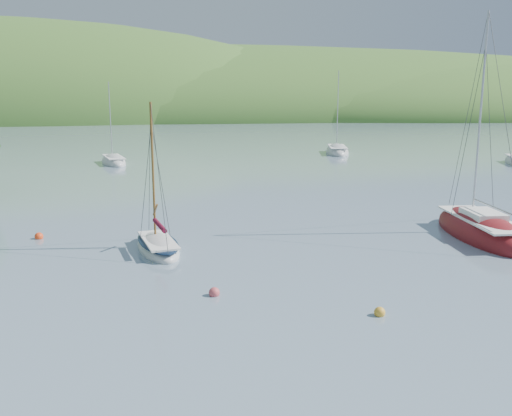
{
  "coord_description": "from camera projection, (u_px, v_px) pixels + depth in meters",
  "views": [
    {
      "loc": [
        -2.38,
        -20.69,
        8.18
      ],
      "look_at": [
        1.23,
        8.0,
        2.13
      ],
      "focal_mm": 40.0,
      "sensor_mm": 36.0,
      "label": 1
    }
  ],
  "objects": [
    {
      "name": "distant_sloop_b",
      "position": [
        337.0,
        152.0,
        73.54
      ],
      "size": [
        4.13,
        8.35,
        11.39
      ],
      "rotation": [
        0.0,
        0.0,
        -0.17
      ],
      "color": "silver",
      "rests_on": "ground"
    },
    {
      "name": "sloop_red",
      "position": [
        480.0,
        232.0,
        32.18
      ],
      "size": [
        3.48,
        9.19,
        13.42
      ],
      "rotation": [
        0.0,
        0.0,
        -0.04
      ],
      "color": "maroon",
      "rests_on": "ground"
    },
    {
      "name": "daysailer_white",
      "position": [
        158.0,
        247.0,
        29.41
      ],
      "size": [
        3.11,
        5.58,
        8.1
      ],
      "rotation": [
        0.0,
        0.0,
        0.24
      ],
      "color": "silver",
      "rests_on": "ground"
    },
    {
      "name": "distant_sloop_a",
      "position": [
        114.0,
        162.0,
        63.5
      ],
      "size": [
        4.17,
        7.22,
        9.74
      ],
      "rotation": [
        0.0,
        0.0,
        0.28
      ],
      "color": "silver",
      "rests_on": "ground"
    },
    {
      "name": "shoreline_hills",
      "position": [
        161.0,
        114.0,
        188.31
      ],
      "size": [
        690.0,
        135.0,
        56.0
      ],
      "color": "#396426",
      "rests_on": "ground"
    },
    {
      "name": "mooring_buoys",
      "position": [
        257.0,
        261.0,
        27.17
      ],
      "size": [
        23.86,
        13.43,
        0.47
      ],
      "color": "gold",
      "rests_on": "ground"
    },
    {
      "name": "ground",
      "position": [
        250.0,
        304.0,
        22.06
      ],
      "size": [
        700.0,
        700.0,
        0.0
      ],
      "primitive_type": "plane",
      "color": "#768BA3",
      "rests_on": "ground"
    }
  ]
}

